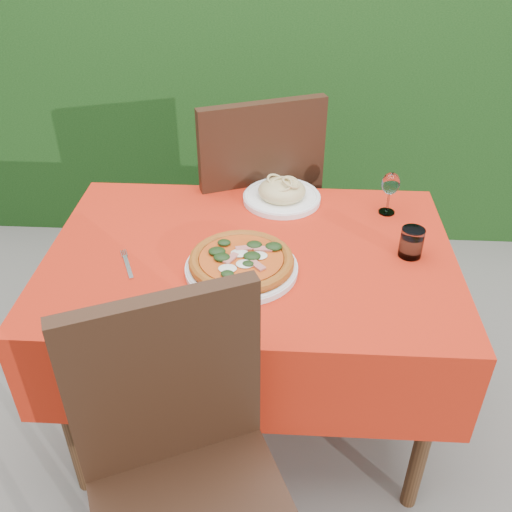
# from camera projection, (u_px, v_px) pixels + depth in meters

# --- Properties ---
(ground) EXTENTS (60.00, 60.00, 0.00)m
(ground) POSITION_uv_depth(u_px,v_px,m) (252.00, 412.00, 2.19)
(ground) COLOR #65605B
(ground) RESTS_ON ground
(hedge) EXTENTS (3.20, 0.55, 1.78)m
(hedge) POSITION_uv_depth(u_px,v_px,m) (270.00, 56.00, 2.94)
(hedge) COLOR black
(hedge) RESTS_ON ground
(dining_table) EXTENTS (1.26, 0.86, 0.75)m
(dining_table) POSITION_uv_depth(u_px,v_px,m) (251.00, 290.00, 1.85)
(dining_table) COLOR #492B17
(dining_table) RESTS_ON ground
(chair_near) EXTENTS (0.60, 0.60, 1.00)m
(chair_near) POSITION_uv_depth(u_px,v_px,m) (184.00, 468.00, 1.34)
(chair_near) COLOR black
(chair_near) RESTS_ON ground
(chair_far) EXTENTS (0.62, 0.62, 1.06)m
(chair_far) POSITION_uv_depth(u_px,v_px,m) (253.00, 201.00, 2.32)
(chair_far) COLOR black
(chair_far) RESTS_ON ground
(pizza_plate) EXTENTS (0.35, 0.35, 0.06)m
(pizza_plate) POSITION_uv_depth(u_px,v_px,m) (241.00, 263.00, 1.67)
(pizza_plate) COLOR silver
(pizza_plate) RESTS_ON dining_table
(pasta_plate) EXTENTS (0.28, 0.28, 0.08)m
(pasta_plate) POSITION_uv_depth(u_px,v_px,m) (282.00, 194.00, 2.02)
(pasta_plate) COLOR white
(pasta_plate) RESTS_ON dining_table
(water_glass) EXTENTS (0.07, 0.07, 0.09)m
(water_glass) POSITION_uv_depth(u_px,v_px,m) (411.00, 244.00, 1.73)
(water_glass) COLOR silver
(water_glass) RESTS_ON dining_table
(wine_glass) EXTENTS (0.06, 0.06, 0.15)m
(wine_glass) POSITION_uv_depth(u_px,v_px,m) (390.00, 185.00, 1.90)
(wine_glass) COLOR silver
(wine_glass) RESTS_ON dining_table
(fork) EXTENTS (0.08, 0.16, 0.00)m
(fork) POSITION_uv_depth(u_px,v_px,m) (128.00, 267.00, 1.70)
(fork) COLOR silver
(fork) RESTS_ON dining_table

